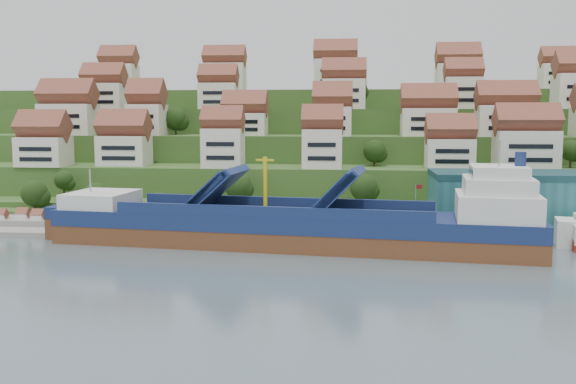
# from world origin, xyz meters

# --- Properties ---
(ground) EXTENTS (300.00, 300.00, 0.00)m
(ground) POSITION_xyz_m (0.00, 0.00, 0.00)
(ground) COLOR slate
(ground) RESTS_ON ground
(quay) EXTENTS (180.00, 14.00, 2.20)m
(quay) POSITION_xyz_m (20.00, 15.00, 1.10)
(quay) COLOR gray
(quay) RESTS_ON ground
(pebble_beach) EXTENTS (45.00, 20.00, 1.00)m
(pebble_beach) POSITION_xyz_m (-58.00, 12.00, 0.50)
(pebble_beach) COLOR gray
(pebble_beach) RESTS_ON ground
(hillside) EXTENTS (260.00, 128.00, 31.00)m
(hillside) POSITION_xyz_m (0.00, 103.55, 10.66)
(hillside) COLOR #2D4C1E
(hillside) RESTS_ON ground
(hillside_village) EXTENTS (157.20, 64.96, 29.27)m
(hillside_village) POSITION_xyz_m (1.99, 60.45, 24.35)
(hillside_village) COLOR silver
(hillside_village) RESTS_ON ground
(hillside_trees) EXTENTS (132.87, 62.30, 31.94)m
(hillside_trees) POSITION_xyz_m (-6.04, 45.42, 16.97)
(hillside_trees) COLOR #213C14
(hillside_trees) RESTS_ON ground
(flagpole) EXTENTS (1.28, 0.16, 8.00)m
(flagpole) POSITION_xyz_m (18.11, 10.00, 6.88)
(flagpole) COLOR gray
(flagpole) RESTS_ON quay
(beach_huts) EXTENTS (14.40, 3.70, 2.20)m
(beach_huts) POSITION_xyz_m (-60.00, 10.75, 2.10)
(beach_huts) COLOR white
(beach_huts) RESTS_ON pebble_beach
(cargo_ship) EXTENTS (87.46, 23.55, 19.29)m
(cargo_ship) POSITION_xyz_m (-2.95, -1.61, 3.59)
(cargo_ship) COLOR brown
(cargo_ship) RESTS_ON ground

